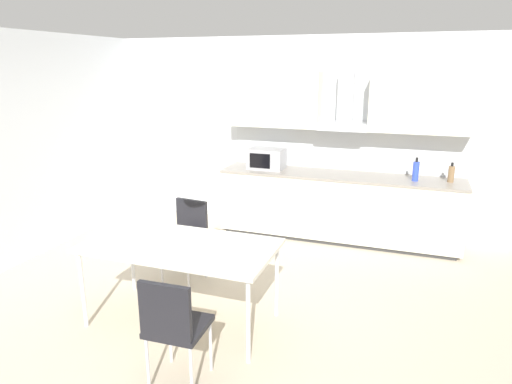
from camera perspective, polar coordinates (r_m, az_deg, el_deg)
name	(u,v)px	position (r m, az deg, el deg)	size (l,w,h in m)	color
ground_plane	(215,308)	(4.59, -5.17, -14.21)	(7.74, 7.73, 0.02)	beige
wall_back	(290,134)	(6.53, 4.23, 7.26)	(6.19, 0.10, 2.66)	silver
kitchen_counter	(338,206)	(6.20, 10.17, -1.74)	(3.15, 0.67, 0.89)	#333333
backsplash_tile	(344,150)	(6.34, 10.95, 5.16)	(3.13, 0.02, 0.53)	silver
upper_wall_cabinets	(345,102)	(6.10, 11.04, 11.00)	(3.13, 0.40, 0.73)	silver
microwave	(267,159)	(6.29, 1.33, 4.19)	(0.48, 0.35, 0.28)	#ADADB2
bottle_brown	(451,174)	(6.05, 23.22, 2.11)	(0.07, 0.07, 0.24)	brown
bottle_blue	(416,171)	(5.95, 19.34, 2.50)	(0.08, 0.08, 0.29)	blue
dining_table	(180,248)	(4.09, -9.48, -6.96)	(1.68, 0.87, 0.76)	silver
chair_near_right	(173,322)	(3.37, -10.36, -15.69)	(0.41, 0.41, 0.87)	black
chair_far_left	(187,232)	(4.98, -8.59, -4.98)	(0.44, 0.44, 0.87)	black
pendant_lamp	(175,137)	(3.83, -10.13, 6.73)	(0.32, 0.32, 0.22)	silver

